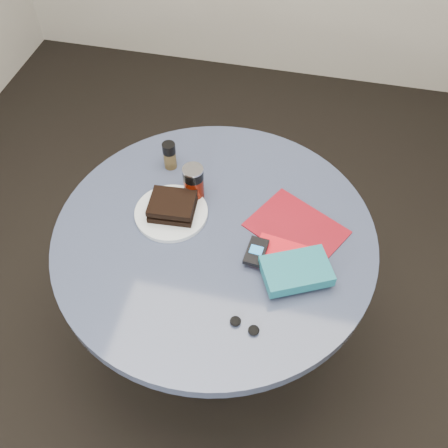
% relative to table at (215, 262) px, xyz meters
% --- Properties ---
extents(ground, '(4.00, 4.00, 0.00)m').
position_rel_table_xyz_m(ground, '(0.00, 0.00, -0.59)').
color(ground, black).
rests_on(ground, ground).
extents(table, '(1.00, 1.00, 0.75)m').
position_rel_table_xyz_m(table, '(0.00, 0.00, 0.00)').
color(table, black).
rests_on(table, ground).
extents(plate, '(0.26, 0.26, 0.01)m').
position_rel_table_xyz_m(plate, '(-0.15, 0.04, 0.17)').
color(plate, silver).
rests_on(plate, table).
extents(sandwich, '(0.15, 0.13, 0.05)m').
position_rel_table_xyz_m(sandwich, '(-0.14, 0.04, 0.20)').
color(sandwich, black).
rests_on(sandwich, plate).
extents(soda_can, '(0.08, 0.08, 0.12)m').
position_rel_table_xyz_m(soda_can, '(-0.10, 0.13, 0.23)').
color(soda_can, '#571004').
rests_on(soda_can, table).
extents(pepper_grinder, '(0.05, 0.05, 0.10)m').
position_rel_table_xyz_m(pepper_grinder, '(-0.21, 0.25, 0.22)').
color(pepper_grinder, brown).
rests_on(pepper_grinder, table).
extents(magazine, '(0.34, 0.31, 0.00)m').
position_rel_table_xyz_m(magazine, '(0.24, 0.07, 0.17)').
color(magazine, maroon).
rests_on(magazine, table).
extents(red_book, '(0.18, 0.13, 0.01)m').
position_rel_table_xyz_m(red_book, '(0.22, -0.05, 0.18)').
color(red_book, red).
rests_on(red_book, magazine).
extents(novel, '(0.22, 0.19, 0.04)m').
position_rel_table_xyz_m(novel, '(0.26, -0.11, 0.20)').
color(novel, '#17606F').
rests_on(novel, red_book).
extents(mp3_player, '(0.06, 0.10, 0.02)m').
position_rel_table_xyz_m(mp3_player, '(0.14, -0.06, 0.19)').
color(mp3_player, black).
rests_on(mp3_player, red_book).
extents(headphones, '(0.09, 0.05, 0.02)m').
position_rel_table_xyz_m(headphones, '(0.15, -0.30, 0.17)').
color(headphones, black).
rests_on(headphones, table).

